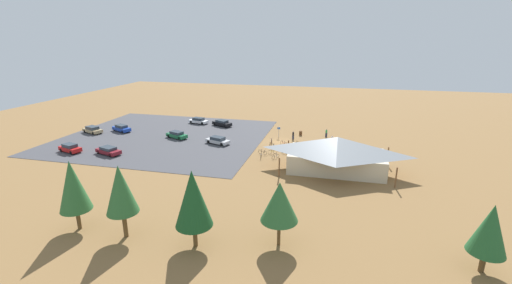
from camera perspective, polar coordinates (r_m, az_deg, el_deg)
ground at (r=65.14m, az=4.05°, el=-0.07°), size 160.00×160.00×0.00m
parking_lot_asphalt at (r=71.35m, az=-15.01°, el=0.93°), size 39.63×35.56×0.05m
bike_pavilion at (r=51.82m, az=13.42°, el=-1.70°), size 16.05×9.18×5.25m
trash_bin at (r=70.32m, az=7.52°, el=1.50°), size 0.60×0.60×0.90m
lot_sign at (r=68.07m, az=3.85°, el=1.93°), size 0.56×0.08×2.20m
pine_center at (r=34.63m, az=34.72°, el=-12.00°), size 3.02×3.02×6.32m
pine_mideast at (r=32.05m, az=3.98°, el=-10.01°), size 3.58×3.58×6.53m
pine_west at (r=39.07m, az=-28.47°, el=-6.50°), size 3.16×3.16×7.58m
pine_east at (r=35.46m, az=-21.85°, el=-7.45°), size 3.11×3.11×7.66m
pine_far_west at (r=32.07m, az=-10.58°, el=-9.34°), size 3.54×3.54×7.80m
bicycle_silver_edge_north at (r=56.28m, az=3.31°, el=-2.47°), size 1.00×1.46×0.81m
bicycle_red_back_row at (r=58.82m, az=4.81°, el=-1.61°), size 1.41×0.98×0.82m
bicycle_yellow_edge_south at (r=58.47m, az=2.80°, el=-1.66°), size 1.45×1.07×0.89m
bicycle_orange_trailside at (r=62.76m, az=2.50°, el=-0.33°), size 0.48×1.80×0.84m
bicycle_green_front_row at (r=61.10m, az=6.86°, el=-0.97°), size 1.64×0.48×0.77m
bicycle_teal_lone_west at (r=63.51m, az=6.53°, el=-0.23°), size 1.48×1.00×0.83m
bicycle_white_near_porch at (r=61.19m, az=2.93°, el=-0.79°), size 0.48×1.85×0.88m
bicycle_black_mid_cluster at (r=58.16m, az=1.11°, el=-1.75°), size 1.68×0.80×0.85m
bicycle_purple_by_bin at (r=64.57m, az=2.65°, el=0.14°), size 0.59×1.68×0.83m
bicycle_blue_yard_right at (r=58.27m, az=6.61°, el=-1.86°), size 0.77×1.61×0.79m
bicycle_silver_lone_east at (r=56.37m, az=0.85°, el=-2.36°), size 0.48×1.75×0.88m
bicycle_red_yard_left at (r=63.18m, az=4.69°, el=-0.26°), size 1.48×1.13×0.88m
car_maroon_far_end at (r=63.35m, az=-23.60°, el=-1.32°), size 5.05×3.23×1.31m
car_white_by_curb at (r=80.36m, az=-9.67°, el=3.57°), size 4.77×2.54×1.39m
car_black_mid_lot at (r=77.31m, az=-5.74°, el=3.20°), size 4.98×3.67×1.37m
car_green_end_stall at (r=69.29m, az=-13.20°, el=1.20°), size 4.86×3.31×1.38m
car_tan_front_row at (r=79.09m, az=-25.82°, el=1.88°), size 4.98×3.32×1.42m
car_blue_aisle_side at (r=77.89m, az=-21.71°, el=2.18°), size 4.83×3.32×1.43m
car_red_near_entry at (r=67.55m, az=-28.83°, el=-0.89°), size 4.57×2.87×1.47m
car_silver_back_corner at (r=64.24m, az=-6.47°, el=0.29°), size 4.94×3.17×1.35m
visitor_at_bikes at (r=69.74m, az=11.76°, el=1.53°), size 0.40×0.39×1.72m
visitor_by_pavilion at (r=67.26m, az=6.28°, el=1.19°), size 0.38×0.40×1.66m
visitor_near_lot at (r=65.13m, az=12.69°, el=0.38°), size 0.36×0.39×1.74m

